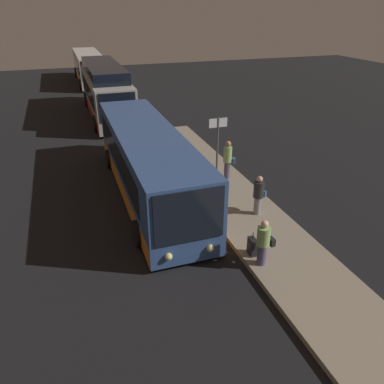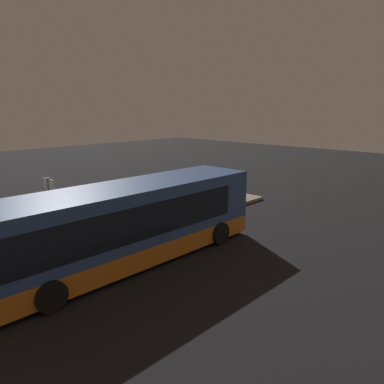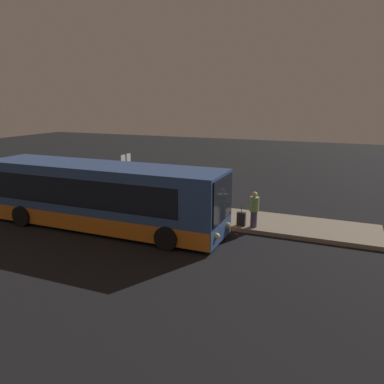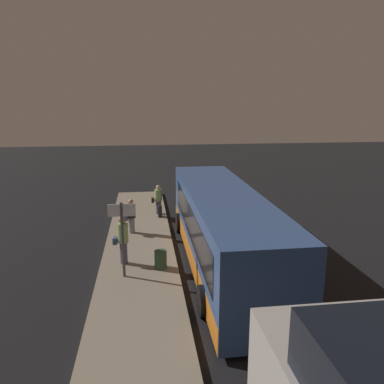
{
  "view_description": "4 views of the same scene",
  "coord_description": "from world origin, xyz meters",
  "px_view_note": "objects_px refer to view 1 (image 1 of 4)",
  "views": [
    {
      "loc": [
        13.07,
        -3.11,
        7.48
      ],
      "look_at": [
        2.56,
        0.49,
        1.87
      ],
      "focal_mm": 35.0,
      "sensor_mm": 36.0,
      "label": 1
    },
    {
      "loc": [
        -9.02,
        -10.6,
        5.51
      ],
      "look_at": [
        2.56,
        0.49,
        1.87
      ],
      "focal_mm": 35.0,
      "sensor_mm": 36.0,
      "label": 2
    },
    {
      "loc": [
        8.3,
        -13.22,
        5.52
      ],
      "look_at": [
        2.56,
        0.49,
        1.87
      ],
      "focal_mm": 35.0,
      "sensor_mm": 36.0,
      "label": 3
    },
    {
      "loc": [
        -14.53,
        2.72,
        6.0
      ],
      "look_at": [
        2.56,
        0.49,
        1.87
      ],
      "focal_mm": 35.0,
      "sensor_mm": 36.0,
      "label": 4
    }
  ],
  "objects_px": {
    "suitcase": "(252,246)",
    "sign_post": "(218,137)",
    "bus_second": "(106,93)",
    "bus_lead": "(148,163)",
    "passenger_with_bags": "(228,159)",
    "passenger_boarding": "(263,241)",
    "bus_third": "(89,68)",
    "trash_bin": "(196,171)",
    "passenger_waiting": "(259,194)"
  },
  "relations": [
    {
      "from": "passenger_waiting",
      "to": "suitcase",
      "type": "relative_size",
      "value": 1.89
    },
    {
      "from": "bus_third",
      "to": "bus_second",
      "type": "bearing_deg",
      "value": 0.0
    },
    {
      "from": "bus_second",
      "to": "sign_post",
      "type": "height_order",
      "value": "bus_second"
    },
    {
      "from": "bus_lead",
      "to": "passenger_with_bags",
      "type": "relative_size",
      "value": 6.17
    },
    {
      "from": "passenger_with_bags",
      "to": "suitcase",
      "type": "height_order",
      "value": "passenger_with_bags"
    },
    {
      "from": "passenger_waiting",
      "to": "sign_post",
      "type": "distance_m",
      "value": 4.54
    },
    {
      "from": "suitcase",
      "to": "passenger_with_bags",
      "type": "bearing_deg",
      "value": 164.14
    },
    {
      "from": "passenger_waiting",
      "to": "passenger_with_bags",
      "type": "relative_size",
      "value": 0.87
    },
    {
      "from": "bus_third",
      "to": "suitcase",
      "type": "xyz_separation_m",
      "value": [
        33.26,
        2.06,
        -0.99
      ]
    },
    {
      "from": "bus_third",
      "to": "passenger_waiting",
      "type": "relative_size",
      "value": 7.04
    },
    {
      "from": "passenger_with_bags",
      "to": "trash_bin",
      "type": "height_order",
      "value": "passenger_with_bags"
    },
    {
      "from": "bus_third",
      "to": "passenger_waiting",
      "type": "height_order",
      "value": "bus_third"
    },
    {
      "from": "bus_second",
      "to": "passenger_waiting",
      "type": "distance_m",
      "value": 17.41
    },
    {
      "from": "bus_third",
      "to": "passenger_boarding",
      "type": "relative_size",
      "value": 7.14
    },
    {
      "from": "passenger_with_bags",
      "to": "trash_bin",
      "type": "xyz_separation_m",
      "value": [
        -0.58,
        -1.35,
        -0.67
      ]
    },
    {
      "from": "passenger_boarding",
      "to": "suitcase",
      "type": "relative_size",
      "value": 1.87
    },
    {
      "from": "passenger_waiting",
      "to": "passenger_boarding",
      "type": "bearing_deg",
      "value": -52.57
    },
    {
      "from": "bus_third",
      "to": "passenger_waiting",
      "type": "bearing_deg",
      "value": 6.41
    },
    {
      "from": "bus_second",
      "to": "passenger_with_bags",
      "type": "relative_size",
      "value": 6.16
    },
    {
      "from": "bus_second",
      "to": "passenger_with_bags",
      "type": "distance_m",
      "value": 14.18
    },
    {
      "from": "passenger_with_bags",
      "to": "sign_post",
      "type": "xyz_separation_m",
      "value": [
        -1.09,
        -0.07,
        0.7
      ]
    },
    {
      "from": "suitcase",
      "to": "sign_post",
      "type": "bearing_deg",
      "value": 167.15
    },
    {
      "from": "bus_second",
      "to": "passenger_with_bags",
      "type": "bearing_deg",
      "value": 15.04
    },
    {
      "from": "suitcase",
      "to": "sign_post",
      "type": "xyz_separation_m",
      "value": [
        -6.77,
        1.54,
        1.4
      ]
    },
    {
      "from": "bus_lead",
      "to": "passenger_waiting",
      "type": "relative_size",
      "value": 7.12
    },
    {
      "from": "bus_lead",
      "to": "suitcase",
      "type": "relative_size",
      "value": 13.46
    },
    {
      "from": "bus_lead",
      "to": "passenger_with_bags",
      "type": "distance_m",
      "value": 3.69
    },
    {
      "from": "bus_third",
      "to": "passenger_with_bags",
      "type": "xyz_separation_m",
      "value": [
        27.58,
        3.68,
        -0.29
      ]
    },
    {
      "from": "bus_lead",
      "to": "sign_post",
      "type": "relative_size",
      "value": 4.3
    },
    {
      "from": "passenger_with_bags",
      "to": "bus_third",
      "type": "bearing_deg",
      "value": -161.57
    },
    {
      "from": "sign_post",
      "to": "trash_bin",
      "type": "distance_m",
      "value": 1.94
    },
    {
      "from": "passenger_waiting",
      "to": "suitcase",
      "type": "xyz_separation_m",
      "value": [
        2.32,
        -1.41,
        -0.54
      ]
    },
    {
      "from": "bus_lead",
      "to": "trash_bin",
      "type": "xyz_separation_m",
      "value": [
        -0.43,
        2.33,
        -0.9
      ]
    },
    {
      "from": "bus_lead",
      "to": "passenger_with_bags",
      "type": "height_order",
      "value": "bus_lead"
    },
    {
      "from": "bus_second",
      "to": "bus_third",
      "type": "height_order",
      "value": "bus_second"
    },
    {
      "from": "bus_lead",
      "to": "passenger_with_bags",
      "type": "xyz_separation_m",
      "value": [
        0.15,
        3.68,
        -0.23
      ]
    },
    {
      "from": "bus_third",
      "to": "passenger_with_bags",
      "type": "distance_m",
      "value": 27.83
    },
    {
      "from": "bus_lead",
      "to": "trash_bin",
      "type": "bearing_deg",
      "value": 100.33
    },
    {
      "from": "passenger_boarding",
      "to": "suitcase",
      "type": "distance_m",
      "value": 0.76
    },
    {
      "from": "passenger_boarding",
      "to": "sign_post",
      "type": "relative_size",
      "value": 0.6
    },
    {
      "from": "passenger_boarding",
      "to": "suitcase",
      "type": "bearing_deg",
      "value": -174.53
    },
    {
      "from": "bus_second",
      "to": "bus_third",
      "type": "distance_m",
      "value": 13.9
    },
    {
      "from": "bus_second",
      "to": "passenger_waiting",
      "type": "xyz_separation_m",
      "value": [
        17.05,
        3.48,
        -0.63
      ]
    },
    {
      "from": "passenger_boarding",
      "to": "sign_post",
      "type": "xyz_separation_m",
      "value": [
        -7.31,
        1.48,
        0.87
      ]
    },
    {
      "from": "bus_third",
      "to": "passenger_boarding",
      "type": "height_order",
      "value": "bus_third"
    },
    {
      "from": "suitcase",
      "to": "trash_bin",
      "type": "distance_m",
      "value": 6.26
    },
    {
      "from": "suitcase",
      "to": "trash_bin",
      "type": "height_order",
      "value": "suitcase"
    },
    {
      "from": "bus_third",
      "to": "suitcase",
      "type": "height_order",
      "value": "bus_third"
    },
    {
      "from": "bus_lead",
      "to": "passenger_waiting",
      "type": "bearing_deg",
      "value": 44.71
    },
    {
      "from": "bus_second",
      "to": "sign_post",
      "type": "relative_size",
      "value": 4.29
    }
  ]
}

